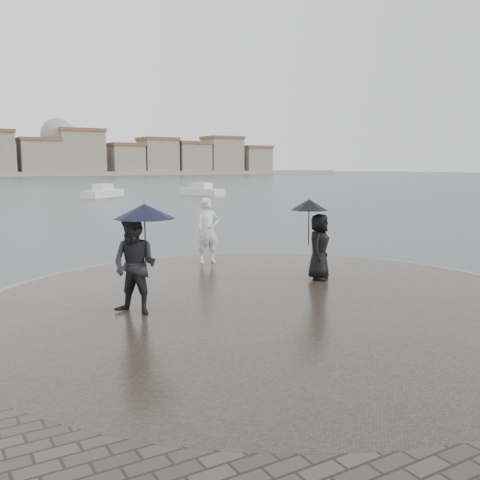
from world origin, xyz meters
TOP-DOWN VIEW (x-y plane):
  - ground at (0.00, 0.00)m, footprint 400.00×400.00m
  - kerb_ring at (0.00, 3.50)m, footprint 12.50×12.50m
  - quay_tip at (0.00, 3.50)m, footprint 11.90×11.90m
  - statue at (0.81, 7.94)m, footprint 0.70×0.49m
  - visitor_left at (-2.70, 3.98)m, footprint 1.38×1.24m
  - visitor_right at (2.03, 4.61)m, footprint 1.17×1.00m
  - boats at (3.76, 40.54)m, footprint 38.46×21.35m

SIDE VIEW (x-z plane):
  - ground at x=0.00m, z-range 0.00..0.00m
  - kerb_ring at x=0.00m, z-range 0.00..0.32m
  - quay_tip at x=0.00m, z-range 0.00..0.36m
  - boats at x=3.76m, z-range -0.37..1.13m
  - statue at x=0.81m, z-range 0.36..2.21m
  - visitor_right at x=2.03m, z-range 0.44..2.39m
  - visitor_left at x=-2.70m, z-range 0.50..2.54m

